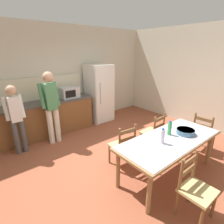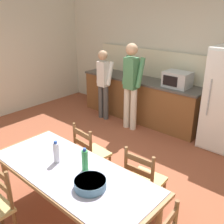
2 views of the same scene
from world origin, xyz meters
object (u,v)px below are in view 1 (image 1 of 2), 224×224
object	(u,v)px
microwave	(69,92)
chair_side_far_right	(153,133)
chair_side_far_left	(123,146)
serving_bowl	(185,131)
chair_head_end	(203,133)
dining_table	(170,142)
refrigerator	(99,93)
bottle_off_centre	(170,128)
chair_side_near_left	(195,189)
bottle_near_centre	(162,136)
person_at_counter	(51,105)
person_at_sink	(16,117)

from	to	relation	value
microwave	chair_side_far_right	size ratio (longest dim) A/B	0.55
chair_side_far_left	microwave	bearing A→B (deg)	-85.88
serving_bowl	chair_side_far_left	size ratio (longest dim) A/B	0.35
chair_side_far_right	chair_head_end	distance (m)	1.12
microwave	dining_table	distance (m)	3.09
refrigerator	chair_side_far_left	xyz separation A→B (m)	(-1.08, -2.30, -0.46)
bottle_off_centre	chair_side_near_left	size ratio (longest dim) A/B	0.30
bottle_near_centre	chair_side_near_left	world-z (taller)	bottle_near_centre
chair_side_near_left	serving_bowl	bearing A→B (deg)	38.44
refrigerator	chair_head_end	world-z (taller)	refrigerator
serving_bowl	person_at_counter	distance (m)	2.99
dining_table	chair_head_end	bearing A→B (deg)	-0.55
dining_table	person_at_counter	world-z (taller)	person_at_counter
chair_head_end	chair_side_far_right	bearing A→B (deg)	45.38
bottle_off_centre	chair_side_near_left	bearing A→B (deg)	-124.81
bottle_near_centre	chair_side_far_right	world-z (taller)	bottle_near_centre
microwave	chair_side_far_left	distance (m)	2.40
dining_table	bottle_off_centre	world-z (taller)	bottle_off_centre
refrigerator	chair_side_far_right	bearing A→B (deg)	-93.69
dining_table	bottle_off_centre	xyz separation A→B (m)	(0.10, 0.11, 0.20)
serving_bowl	person_at_counter	bearing A→B (deg)	119.87
chair_head_end	person_at_sink	xyz separation A→B (m)	(-3.22, 2.55, 0.42)
dining_table	chair_head_end	distance (m)	1.34
chair_side_far_left	chair_head_end	world-z (taller)	same
microwave	chair_side_far_left	size ratio (longest dim) A/B	0.55
dining_table	person_at_sink	world-z (taller)	person_at_sink
dining_table	chair_side_far_left	distance (m)	0.89
chair_side_near_left	person_at_counter	distance (m)	3.35
chair_head_end	person_at_counter	xyz separation A→B (m)	(-2.45, 2.53, 0.55)
microwave	chair_side_near_left	world-z (taller)	microwave
refrigerator	chair_side_far_right	xyz separation A→B (m)	(-0.15, -2.31, -0.46)
bottle_near_centre	serving_bowl	xyz separation A→B (m)	(0.62, -0.07, -0.07)
microwave	serving_bowl	bearing A→B (deg)	-76.29
refrigerator	person_at_counter	world-z (taller)	refrigerator
chair_side_far_right	person_at_counter	world-z (taller)	person_at_counter
refrigerator	bottle_off_centre	size ratio (longest dim) A/B	6.67
chair_side_near_left	person_at_sink	distance (m)	3.58
bottle_off_centre	serving_bowl	size ratio (longest dim) A/B	0.84
chair_side_near_left	person_at_sink	bearing A→B (deg)	114.09
refrigerator	dining_table	world-z (taller)	refrigerator
serving_bowl	chair_side_near_left	world-z (taller)	chair_side_near_left
refrigerator	microwave	world-z (taller)	refrigerator
person_at_counter	person_at_sink	bearing A→B (deg)	88.61
dining_table	chair_side_near_left	size ratio (longest dim) A/B	2.27
serving_bowl	chair_side_far_right	xyz separation A→B (m)	(0.11, 0.78, -0.36)
refrigerator	serving_bowl	distance (m)	3.10
chair_side_far_left	person_at_counter	world-z (taller)	person_at_counter
serving_bowl	person_at_sink	xyz separation A→B (m)	(-2.26, 2.61, 0.07)
refrigerator	chair_side_near_left	distance (m)	3.92
bottle_off_centre	chair_side_near_left	distance (m)	1.09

